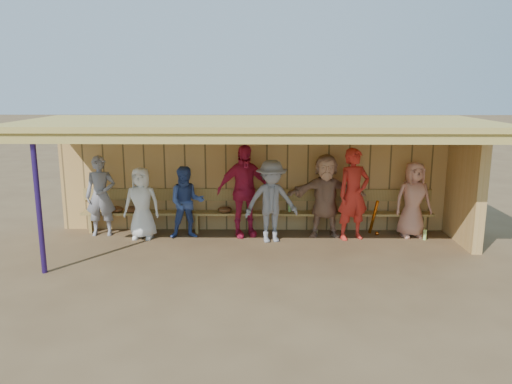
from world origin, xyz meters
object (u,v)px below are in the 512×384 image
player_c (187,203)px  player_d (244,191)px  player_f (326,196)px  bench (257,208)px  player_a (101,196)px  player_b (142,203)px  player_h (413,200)px  player_g (353,194)px  player_e (271,201)px

player_c → player_d: bearing=-0.9°
player_f → bench: size_ratio=0.23×
player_a → player_b: bearing=-17.7°
player_h → player_g: bearing=-179.5°
player_c → player_g: (3.45, -0.02, 0.19)m
player_d → player_h: (3.55, 0.00, -0.17)m
player_f → player_h: bearing=0.7°
player_a → player_e: size_ratio=1.01×
player_a → player_h: bearing=-5.1°
player_b → bench: (2.38, 0.51, -0.22)m
player_b → player_g: 4.38m
player_e → bench: size_ratio=0.22×
player_d → player_h: player_d is taller
player_a → player_c: size_ratio=1.13×
player_f → player_g: bearing=-17.9°
player_d → player_e: bearing=-53.0°
player_g → player_b: bearing=160.4°
player_b → player_c: (0.93, 0.04, 0.01)m
player_e → player_b: bearing=163.1°
player_d → player_g: player_d is taller
player_a → bench: player_a is taller
player_e → player_g: size_ratio=0.89×
player_f → bench: 1.52m
player_a → player_c: player_a is taller
player_d → player_e: player_d is taller
player_b → player_f: player_f is taller
bench → player_b: bearing=-167.9°
player_c → player_b: bearing=173.8°
player_f → player_d: bearing=-179.3°
bench → player_c: bearing=-162.1°
player_b → player_d: bearing=7.4°
player_a → player_f: bearing=-5.1°
player_a → player_b: (0.91, -0.20, -0.10)m
player_c → player_h: 4.74m
player_e → player_h: 3.01m
player_h → player_e: bearing=179.8°
player_e → player_a: bearing=160.9°
player_a → player_d: 3.03m
player_g → player_d: bearing=155.4°
bench → player_e: bearing=-66.1°
player_f → player_e: bearing=-160.4°
player_f → player_g: player_g is taller
player_b → player_g: (4.38, 0.02, 0.20)m
player_c → player_h: player_h is taller
player_f → player_h: (1.84, 0.00, -0.08)m
player_b → player_e: size_ratio=0.89×
player_b → bench: size_ratio=0.20×
player_b → player_g: player_g is taller
player_e → player_g: bearing=-5.9°
player_e → player_f: 1.21m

